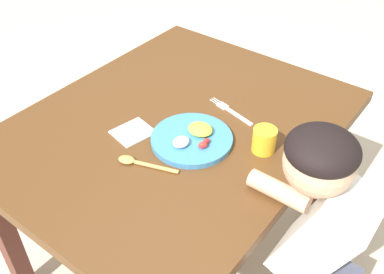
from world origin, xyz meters
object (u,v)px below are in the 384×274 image
Objects in this scene: plate at (192,138)px; spoon at (139,163)px; drinking_cup at (264,140)px; fork at (231,111)px; person at (318,257)px.

plate reaches higher than spoon.
drinking_cup is (0.29, -0.27, 0.03)m from spoon.
drinking_cup is at bearing 163.60° from fork.
plate is at bearing -127.93° from spoon.
plate is at bearing 100.61° from fork.
person is at bearing -95.78° from plate.
plate is 0.22m from fork.
fork is at bearing 60.31° from drinking_cup.
fork is 0.23m from drinking_cup.
spoon is 0.40m from drinking_cup.
drinking_cup is (-0.11, -0.20, 0.04)m from fork.
drinking_cup is 0.08× the size of person.
person is at bearing 174.95° from spoon.
spoon is at bearing 137.23° from drinking_cup.
drinking_cup reaches higher than spoon.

